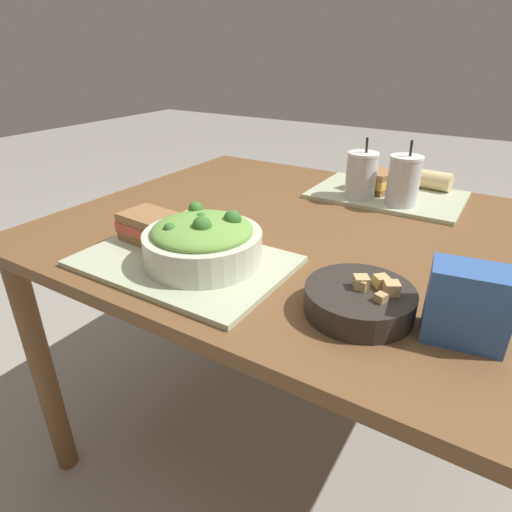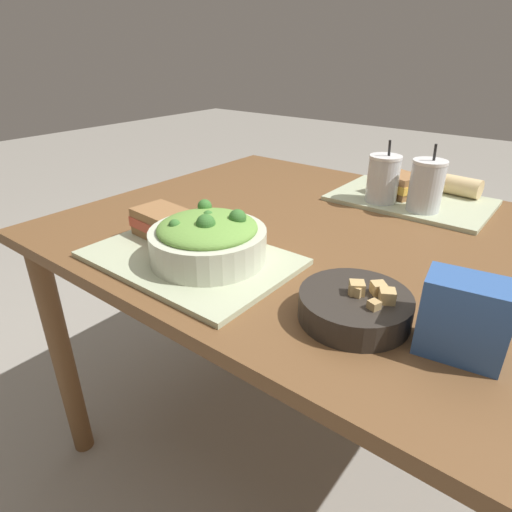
% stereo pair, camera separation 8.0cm
% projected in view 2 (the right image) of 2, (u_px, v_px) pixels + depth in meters
% --- Properties ---
extents(ground_plane, '(12.00, 12.00, 0.00)m').
position_uv_depth(ground_plane, '(307.00, 443.00, 1.43)').
color(ground_plane, gray).
extents(dining_table, '(1.28, 1.04, 0.78)m').
position_uv_depth(dining_table, '(321.00, 263.00, 1.13)').
color(dining_table, brown).
rests_on(dining_table, ground_plane).
extents(tray_near, '(0.44, 0.30, 0.01)m').
position_uv_depth(tray_near, '(190.00, 258.00, 0.92)').
color(tray_near, '#B2BC99').
rests_on(tray_near, dining_table).
extents(tray_far, '(0.44, 0.30, 0.01)m').
position_uv_depth(tray_far, '(411.00, 200.00, 1.26)').
color(tray_far, '#B2BC99').
rests_on(tray_far, dining_table).
extents(salad_bowl, '(0.24, 0.24, 0.11)m').
position_uv_depth(salad_bowl, '(208.00, 238.00, 0.88)').
color(salad_bowl, beige).
rests_on(salad_bowl, tray_near).
extents(soup_bowl, '(0.19, 0.19, 0.07)m').
position_uv_depth(soup_bowl, '(355.00, 305.00, 0.72)').
color(soup_bowl, '#2D2823').
rests_on(soup_bowl, dining_table).
extents(sandwich_near, '(0.13, 0.11, 0.06)m').
position_uv_depth(sandwich_near, '(162.00, 222.00, 1.00)').
color(sandwich_near, olive).
rests_on(sandwich_near, tray_near).
extents(baguette_near, '(0.18, 0.07, 0.06)m').
position_uv_depth(baguette_near, '(228.00, 228.00, 0.98)').
color(baguette_near, '#DBBC84').
rests_on(baguette_near, tray_near).
extents(sandwich_far, '(0.15, 0.14, 0.06)m').
position_uv_depth(sandwich_far, '(398.00, 184.00, 1.28)').
color(sandwich_far, olive).
rests_on(sandwich_far, tray_far).
extents(baguette_far, '(0.15, 0.07, 0.06)m').
position_uv_depth(baguette_far, '(455.00, 185.00, 1.28)').
color(baguette_far, '#DBBC84').
rests_on(baguette_far, tray_far).
extents(drink_cup_dark, '(0.09, 0.09, 0.18)m').
position_uv_depth(drink_cup_dark, '(383.00, 180.00, 1.21)').
color(drink_cup_dark, silver).
rests_on(drink_cup_dark, tray_far).
extents(drink_cup_red, '(0.09, 0.09, 0.18)m').
position_uv_depth(drink_cup_red, '(426.00, 187.00, 1.14)').
color(drink_cup_red, silver).
rests_on(drink_cup_red, tray_far).
extents(chip_bag, '(0.13, 0.09, 0.12)m').
position_uv_depth(chip_bag, '(464.00, 318.00, 0.62)').
color(chip_bag, '#335BA3').
rests_on(chip_bag, dining_table).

